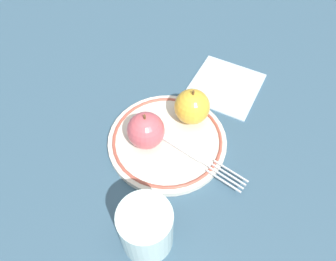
# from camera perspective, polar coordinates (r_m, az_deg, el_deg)

# --- Properties ---
(ground_plane) EXTENTS (2.00, 2.00, 0.00)m
(ground_plane) POSITION_cam_1_polar(r_m,az_deg,el_deg) (0.61, -1.00, -1.82)
(ground_plane) COLOR #324F64
(plate) EXTENTS (0.22, 0.22, 0.01)m
(plate) POSITION_cam_1_polar(r_m,az_deg,el_deg) (0.60, -0.00, -1.53)
(plate) COLOR beige
(plate) RESTS_ON ground_plane
(apple_red_whole) EXTENTS (0.07, 0.07, 0.07)m
(apple_red_whole) POSITION_cam_1_polar(r_m,az_deg,el_deg) (0.60, 4.21, 4.17)
(apple_red_whole) COLOR gold
(apple_red_whole) RESTS_ON plate
(apple_second_whole) EXTENTS (0.07, 0.07, 0.07)m
(apple_second_whole) POSITION_cam_1_polar(r_m,az_deg,el_deg) (0.57, -3.87, 0.01)
(apple_second_whole) COLOR #C75159
(apple_second_whole) RESTS_ON plate
(fork) EXTENTS (0.19, 0.06, 0.00)m
(fork) POSITION_cam_1_polar(r_m,az_deg,el_deg) (0.57, 4.56, -4.32)
(fork) COLOR silver
(fork) RESTS_ON plate
(drinking_glass) EXTENTS (0.08, 0.08, 0.09)m
(drinking_glass) POSITION_cam_1_polar(r_m,az_deg,el_deg) (0.49, -3.84, -16.63)
(drinking_glass) COLOR silver
(drinking_glass) RESTS_ON ground_plane
(napkin_folded) EXTENTS (0.14, 0.15, 0.01)m
(napkin_folded) POSITION_cam_1_polar(r_m,az_deg,el_deg) (0.71, 9.90, 7.71)
(napkin_folded) COLOR #A9C2D3
(napkin_folded) RESTS_ON ground_plane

